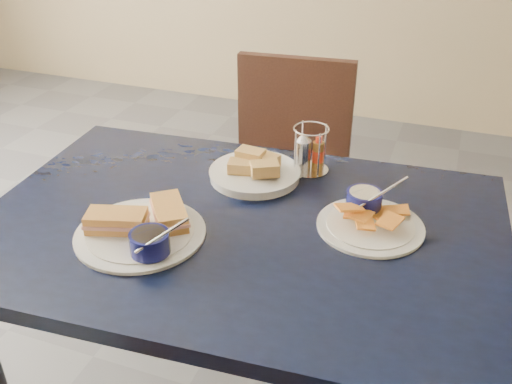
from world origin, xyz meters
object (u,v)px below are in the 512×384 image
(dining_table, at_px, (239,243))
(condiment_caddy, at_px, (309,153))
(chair_far, at_px, (290,167))
(bread_basket, at_px, (255,171))
(plantain_plate, at_px, (368,215))
(sandwich_plate, at_px, (143,227))

(dining_table, distance_m, condiment_caddy, 0.35)
(chair_far, height_order, condiment_caddy, chair_far)
(dining_table, bearing_deg, bread_basket, 100.38)
(dining_table, xyz_separation_m, plantain_plate, (0.30, 0.11, 0.08))
(chair_far, bearing_deg, condiment_caddy, -67.04)
(plantain_plate, height_order, bread_basket, plantain_plate)
(bread_basket, distance_m, condiment_caddy, 0.16)
(dining_table, relative_size, sandwich_plate, 4.19)
(dining_table, bearing_deg, sandwich_plate, -145.30)
(condiment_caddy, bearing_deg, dining_table, -104.78)
(plantain_plate, distance_m, bread_basket, 0.36)
(bread_basket, bearing_deg, plantain_plate, -18.92)
(dining_table, relative_size, plantain_plate, 5.17)
(sandwich_plate, height_order, condiment_caddy, condiment_caddy)
(bread_basket, height_order, condiment_caddy, condiment_caddy)
(chair_far, bearing_deg, sandwich_plate, -96.57)
(dining_table, bearing_deg, chair_far, 97.00)
(chair_far, bearing_deg, dining_table, -83.00)
(chair_far, distance_m, condiment_caddy, 0.53)
(chair_far, xyz_separation_m, condiment_caddy, (0.18, -0.41, 0.28))
(dining_table, height_order, bread_basket, bread_basket)
(chair_far, relative_size, sandwich_plate, 2.86)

